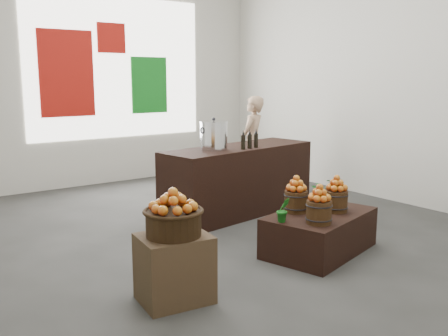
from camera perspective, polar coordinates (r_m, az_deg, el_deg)
ground at (r=6.10m, az=-0.38°, el=-7.23°), size 7.00×7.00×0.00m
back_wall at (r=8.90m, az=-13.92°, el=11.06°), size 6.00×0.04×4.00m
back_opening at (r=9.00m, az=-12.07°, el=11.12°), size 3.20×0.02×2.40m
deco_red_left at (r=8.66m, az=-17.55°, el=10.25°), size 0.90×0.04×1.40m
deco_green_right at (r=9.25m, az=-8.54°, el=9.35°), size 0.70×0.04×1.00m
deco_red_upper at (r=8.97m, az=-12.77°, el=14.30°), size 0.50×0.04×0.50m
crate at (r=4.23m, az=-5.69°, el=-11.33°), size 0.62×0.53×0.57m
wicker_basket at (r=4.10m, az=-5.79°, el=-6.31°), size 0.45×0.45×0.21m
apples_in_basket at (r=4.05m, az=-5.84°, el=-3.63°), size 0.35×0.35×0.19m
display_table at (r=5.45m, az=10.86°, el=-7.23°), size 1.38×1.05×0.43m
apple_bucket_front_left at (r=4.98m, az=10.79°, el=-4.98°), size 0.25×0.25×0.23m
apples_in_bucket_front_left at (r=4.94m, az=10.86°, el=-2.78°), size 0.18×0.18×0.17m
apple_bucket_front_right at (r=5.46m, az=12.66°, el=-3.71°), size 0.25×0.25×0.23m
apples_in_bucket_front_right at (r=5.42m, az=12.74°, el=-1.69°), size 0.18×0.18×0.17m
apple_bucket_rear at (r=5.37m, az=8.22°, el=-3.80°), size 0.25×0.25×0.23m
apples_in_bucket_rear at (r=5.32m, az=8.27°, el=-1.75°), size 0.18×0.18×0.17m
herb_garnish_right at (r=5.72m, az=11.20°, el=-2.63°), size 0.29×0.26×0.30m
herb_garnish_left at (r=4.98m, az=6.78°, el=-4.77°), size 0.16×0.14×0.25m
counter at (r=6.79m, az=1.69°, el=-1.39°), size 2.34×1.03×0.92m
stock_pot_left at (r=6.37m, az=-1.18°, el=3.63°), size 0.35×0.35×0.35m
oil_cruets at (r=6.54m, az=3.13°, el=3.39°), size 0.25×0.10×0.26m
shopper at (r=8.31m, az=3.25°, el=2.91°), size 0.67×0.60×1.54m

